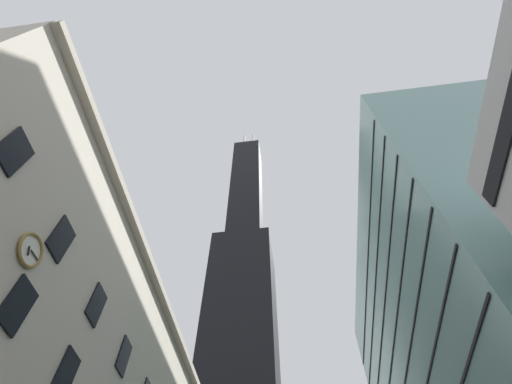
% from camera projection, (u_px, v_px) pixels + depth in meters
% --- Properties ---
extents(dark_skyscraper, '(29.13, 29.13, 208.45)m').
position_uv_depth(dark_skyscraper, '(240.00, 363.00, 103.13)').
color(dark_skyscraper, black).
rests_on(dark_skyscraper, ground).
extents(glass_office_midrise, '(15.83, 45.77, 46.69)m').
position_uv_depth(glass_office_midrise, '(487.00, 382.00, 38.37)').
color(glass_office_midrise, gray).
rests_on(glass_office_midrise, ground).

